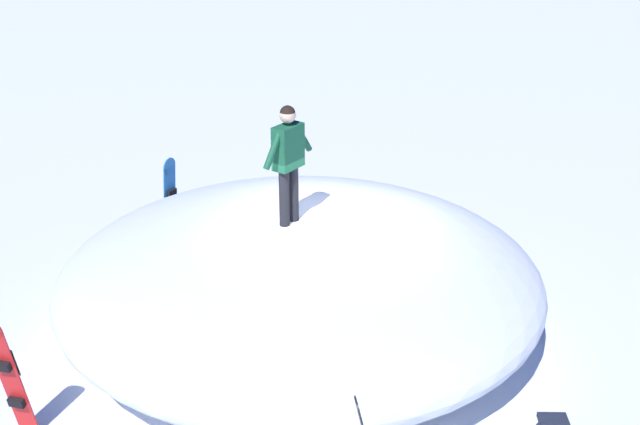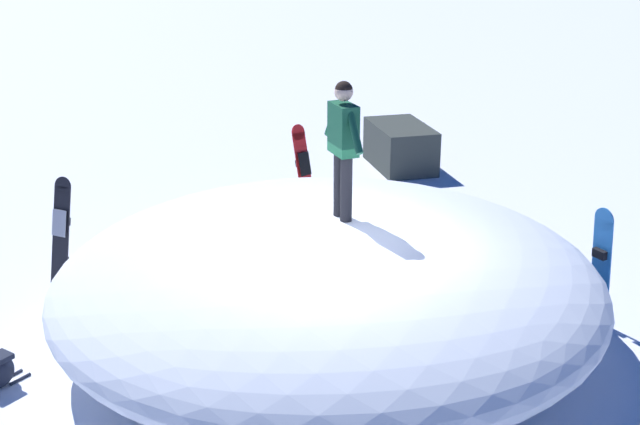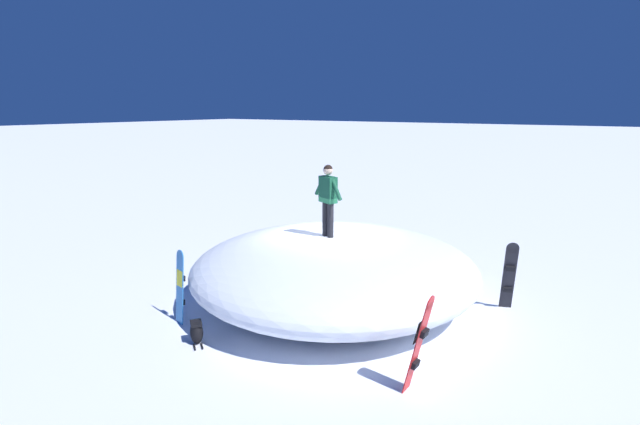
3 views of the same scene
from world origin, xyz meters
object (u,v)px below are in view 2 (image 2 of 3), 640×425
at_px(snowboard_tertiary_upright, 61,235).
at_px(backpack_far, 549,273).
at_px(snowboarder_standing, 343,139).
at_px(snowboard_primary_upright, 304,175).
at_px(snowboard_secondary_upright, 601,265).

height_order(snowboard_tertiary_upright, backpack_far, snowboard_tertiary_upright).
xyz_separation_m(snowboarder_standing, backpack_far, (-3.11, 1.01, -2.34)).
bearing_deg(snowboarder_standing, snowboard_primary_upright, -125.95).
distance_m(snowboard_primary_upright, backpack_far, 4.34).
relative_size(snowboard_tertiary_upright, backpack_far, 3.23).
bearing_deg(backpack_far, snowboarder_standing, -17.91).
distance_m(snowboard_tertiary_upright, backpack_far, 6.79).
relative_size(snowboarder_standing, snowboard_primary_upright, 0.95).
distance_m(snowboarder_standing, snowboard_secondary_upright, 3.73).
height_order(snowboard_secondary_upright, backpack_far, snowboard_secondary_upright).
height_order(snowboarder_standing, backpack_far, snowboarder_standing).
bearing_deg(snowboard_secondary_upright, backpack_far, -116.11).
bearing_deg(snowboard_primary_upright, snowboard_tertiary_upright, -5.47).
height_order(snowboarder_standing, snowboard_secondary_upright, snowboarder_standing).
bearing_deg(snowboard_secondary_upright, snowboard_primary_upright, -86.66).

